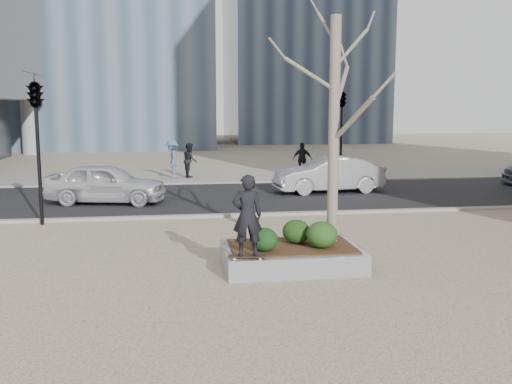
{
  "coord_description": "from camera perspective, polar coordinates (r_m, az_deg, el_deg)",
  "views": [
    {
      "loc": [
        -1.56,
        -12.03,
        3.53
      ],
      "look_at": [
        0.5,
        2.0,
        1.4
      ],
      "focal_mm": 40.0,
      "sensor_mm": 36.0,
      "label": 1
    }
  ],
  "objects": [
    {
      "name": "street",
      "position": [
        22.37,
        -4.25,
        -0.54
      ],
      "size": [
        60.0,
        8.0,
        0.02
      ],
      "primitive_type": "cube",
      "color": "black",
      "rests_on": "ground"
    },
    {
      "name": "skateboarder",
      "position": [
        11.47,
        -0.89,
        -2.36
      ],
      "size": [
        0.61,
        0.4,
        1.67
      ],
      "primitive_type": "imported",
      "rotation": [
        0.0,
        0.0,
        3.14
      ],
      "color": "black",
      "rests_on": "skateboard"
    },
    {
      "name": "car_silver",
      "position": [
        23.7,
        7.28,
        1.75
      ],
      "size": [
        4.6,
        1.95,
        1.48
      ],
      "primitive_type": "imported",
      "rotation": [
        0.0,
        0.0,
        4.8
      ],
      "color": "#A3A6AB",
      "rests_on": "street"
    },
    {
      "name": "shrub_right",
      "position": [
        12.47,
        6.61,
        -4.26
      ],
      "size": [
        0.68,
        0.68,
        0.58
      ],
      "primitive_type": "ellipsoid",
      "color": "#143C13",
      "rests_on": "planter_mulch"
    },
    {
      "name": "shrub_middle",
      "position": [
        12.83,
        4.05,
        -3.96
      ],
      "size": [
        0.63,
        0.63,
        0.53
      ],
      "primitive_type": "ellipsoid",
      "color": "black",
      "rests_on": "planter_mulch"
    },
    {
      "name": "sycamore_tree",
      "position": [
        12.84,
        7.86,
        9.62
      ],
      "size": [
        2.8,
        2.8,
        6.6
      ],
      "primitive_type": null,
      "color": "gray",
      "rests_on": "planter_mulch"
    },
    {
      "name": "traffic_light_far",
      "position": [
        27.85,
        8.51,
        5.81
      ],
      "size": [
        0.6,
        2.48,
        4.5
      ],
      "primitive_type": null,
      "color": "black",
      "rests_on": "ground"
    },
    {
      "name": "planter_mulch",
      "position": [
        12.68,
        3.57,
        -5.44
      ],
      "size": [
        2.7,
        1.7,
        0.04
      ],
      "primitive_type": "cube",
      "color": "#382314",
      "rests_on": "planter"
    },
    {
      "name": "police_car",
      "position": [
        21.52,
        -14.77,
        0.85
      ],
      "size": [
        4.59,
        2.57,
        1.48
      ],
      "primitive_type": "imported",
      "rotation": [
        0.0,
        0.0,
        1.37
      ],
      "color": "silver",
      "rests_on": "street"
    },
    {
      "name": "ground",
      "position": [
        12.63,
        -0.93,
        -7.68
      ],
      "size": [
        120.0,
        120.0,
        0.0
      ],
      "primitive_type": "plane",
      "color": "tan",
      "rests_on": "ground"
    },
    {
      "name": "planter",
      "position": [
        12.74,
        3.56,
        -6.51
      ],
      "size": [
        3.0,
        2.0,
        0.45
      ],
      "primitive_type": "cube",
      "color": "gray",
      "rests_on": "ground"
    },
    {
      "name": "skateboard",
      "position": [
        11.67,
        -0.88,
        -6.57
      ],
      "size": [
        0.8,
        0.3,
        0.08
      ],
      "primitive_type": null,
      "rotation": [
        0.0,
        0.0,
        -0.13
      ],
      "color": "black",
      "rests_on": "planter"
    },
    {
      "name": "far_sidewalk",
      "position": [
        29.29,
        -5.25,
        1.6
      ],
      "size": [
        60.0,
        6.0,
        0.02
      ],
      "primitive_type": "cube",
      "color": "gray",
      "rests_on": "ground"
    },
    {
      "name": "shrub_left",
      "position": [
        12.11,
        0.82,
        -4.77
      ],
      "size": [
        0.59,
        0.59,
        0.5
      ],
      "primitive_type": "ellipsoid",
      "color": "black",
      "rests_on": "planter_mulch"
    },
    {
      "name": "pedestrian_b",
      "position": [
        28.28,
        -8.39,
        3.25
      ],
      "size": [
        0.71,
        1.23,
        1.9
      ],
      "primitive_type": "imported",
      "rotation": [
        0.0,
        0.0,
        4.71
      ],
      "color": "#486082",
      "rests_on": "far_sidewalk"
    },
    {
      "name": "pedestrian_c",
      "position": [
        29.13,
        4.66,
        3.28
      ],
      "size": [
        1.07,
        0.66,
        1.7
      ],
      "primitive_type": "imported",
      "rotation": [
        0.0,
        0.0,
        2.87
      ],
      "color": "black",
      "rests_on": "far_sidewalk"
    },
    {
      "name": "pedestrian_a",
      "position": [
        28.75,
        -6.63,
        3.19
      ],
      "size": [
        0.72,
        0.89,
        1.72
      ],
      "primitive_type": "imported",
      "rotation": [
        0.0,
        0.0,
        1.66
      ],
      "color": "black",
      "rests_on": "far_sidewalk"
    },
    {
      "name": "traffic_light_near",
      "position": [
        18.11,
        -20.95,
        3.92
      ],
      "size": [
        0.6,
        2.48,
        4.5
      ],
      "primitive_type": null,
      "color": "black",
      "rests_on": "ground"
    }
  ]
}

